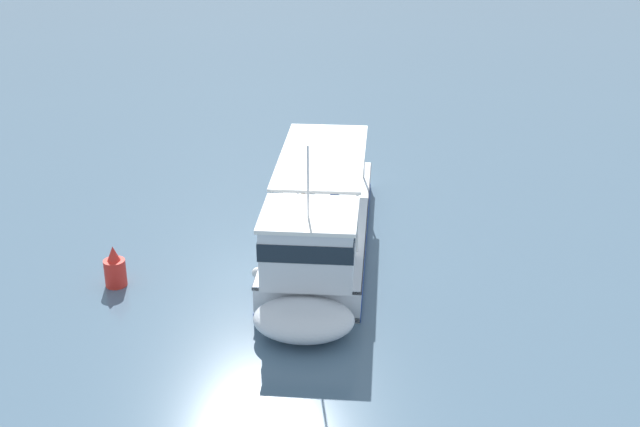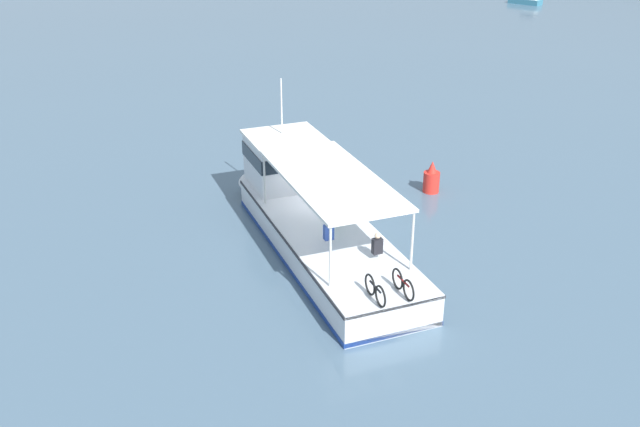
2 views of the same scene
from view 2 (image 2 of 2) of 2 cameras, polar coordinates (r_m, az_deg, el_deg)
The scene contains 3 objects.
ground_plane at distance 27.37m, azimuth -0.60°, elevation -0.91°, with size 400.00×400.00×0.00m, color slate.
ferry_main at distance 26.02m, azimuth -0.81°, elevation 0.12°, with size 13.02×4.54×5.32m.
channel_buoy at distance 30.48m, azimuth 9.04°, elevation 2.74°, with size 0.70×0.70×1.40m.
Camera 2 is at (21.89, -11.21, 12.01)m, focal length 39.39 mm.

